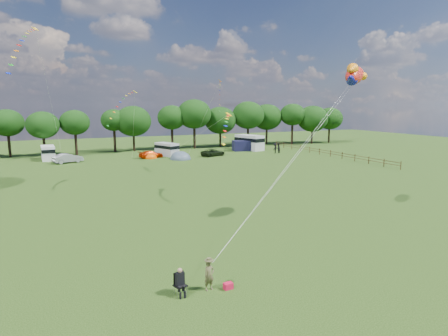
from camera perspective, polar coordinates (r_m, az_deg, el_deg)
name	(u,v)px	position (r m, az deg, el deg)	size (l,w,h in m)	color
ground_plane	(275,248)	(24.73, 7.79, -12.03)	(180.00, 180.00, 0.00)	black
tree_line	(152,119)	(76.53, -10.95, 7.36)	(102.98, 10.98, 10.27)	black
fence	(325,152)	(70.31, 15.13, 2.40)	(0.12, 33.12, 1.20)	#472D19
car_b	(68,158)	(64.28, -22.70, 1.38)	(1.59, 4.25, 1.50)	gray
car_c	(151,154)	(66.15, -11.05, 2.05)	(1.75, 4.17, 1.25)	#AE2300
car_d	(213,152)	(67.46, -1.67, 2.38)	(2.11, 4.66, 1.27)	black
campervan_b	(48,152)	(69.14, -25.24, 2.17)	(2.31, 4.92, 2.36)	silver
campervan_c	(167,149)	(68.37, -8.72, 2.89)	(3.68, 5.19, 2.34)	#B2B2B4
campervan_d	(249,142)	(76.66, 3.88, 3.98)	(4.31, 6.74, 3.06)	silver
tent_orange	(149,158)	(66.06, -11.29, 1.51)	(2.70, 2.95, 2.11)	#E84E00
tent_greyblue	(181,159)	(63.91, -6.65, 1.36)	(3.59, 3.94, 2.67)	#455563
awning_navy	(241,146)	(75.22, 2.63, 3.41)	(3.27, 2.66, 2.04)	#151435
kite_flyer	(209,275)	(19.22, -2.28, -16.03)	(0.56, 0.37, 1.53)	brown
camp_chair	(180,278)	(18.89, -6.77, -16.38)	(0.68, 0.69, 1.38)	#99999E
kite_bag	(228,286)	(19.56, 0.65, -17.52)	(0.45, 0.30, 0.32)	red
fish_kite	(354,75)	(30.86, 19.18, 13.24)	(3.62, 3.13, 2.04)	red
streamer_kite_a	(24,42)	(48.94, -28.16, 16.60)	(3.37, 5.64, 5.78)	gold
streamer_kite_b	(124,101)	(42.08, -14.96, 9.79)	(4.13, 4.64, 3.77)	yellow
streamer_kite_c	(227,123)	(36.34, 0.44, 6.92)	(3.18, 4.97, 2.81)	#FFB601
walker_a	(278,148)	(72.00, 8.25, 2.97)	(0.90, 0.56, 1.85)	black
walker_b	(275,148)	(72.08, 7.77, 3.00)	(1.21, 0.56, 1.87)	black
streamer_kite_d	(220,90)	(50.05, -0.63, 11.86)	(2.55, 5.08, 4.27)	#FCAD06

